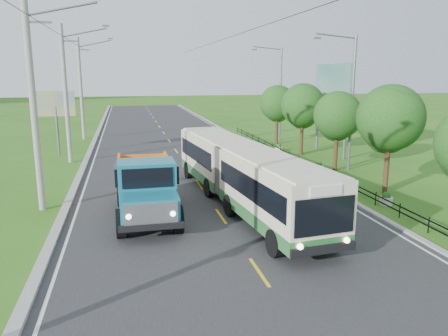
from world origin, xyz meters
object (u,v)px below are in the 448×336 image
object	(u,v)px
streetlight_mid	(350,98)
billboard_left	(56,108)
dump_truck	(146,184)
pole_near	(34,105)
tree_fourth	(337,118)
planter_mid	(319,167)
pole_mid	(66,94)
planter_near	(386,199)
planter_far	(279,148)
bus	(242,170)
pole_far	(81,88)
streetlight_far	(279,91)
tree_back	(277,105)
tree_third	(390,121)
tree_fifth	(303,107)
billboard_right	(332,89)

from	to	relation	value
streetlight_mid	billboard_left	bearing A→B (deg)	153.60
dump_truck	pole_near	bearing A→B (deg)	154.23
tree_fourth	planter_mid	xyz separation A→B (m)	(-1.26, -0.14, -3.30)
pole_mid	planter_near	size ratio (longest dim) A/B	14.93
planter_far	bus	bearing A→B (deg)	-116.46
pole_far	dump_truck	distance (m)	27.03
dump_truck	streetlight_far	bearing A→B (deg)	56.62
tree_back	dump_truck	bearing A→B (deg)	-124.13
pole_near	tree_back	size ratio (longest dim) A/B	1.82
streetlight_far	dump_truck	bearing A→B (deg)	-123.25
pole_mid	streetlight_mid	xyz separation A→B (m)	(18.90, -7.00, -0.19)
pole_near	bus	xyz separation A→B (m)	(9.67, -1.46, -3.29)
pole_far	bus	bearing A→B (deg)	-69.21
pole_near	tree_fourth	xyz separation A→B (m)	(18.12, 5.14, -1.51)
tree_fourth	planter_far	size ratio (longest dim) A/B	8.06
streetlight_mid	pole_mid	bearing A→B (deg)	159.68
pole_mid	tree_fourth	world-z (taller)	pole_mid
tree_fourth	tree_back	xyz separation A→B (m)	(0.00, 12.00, 0.07)
tree_third	tree_fourth	distance (m)	6.01
tree_fifth	billboard_right	distance (m)	2.87
tree_third	tree_back	xyz separation A→B (m)	(-0.00, 18.00, -0.33)
pole_far	dump_truck	xyz separation A→B (m)	(4.90, -26.35, -3.48)
tree_third	billboard_right	distance (m)	12.18
planter_near	planter_mid	distance (m)	8.00
streetlight_far	planter_far	distance (m)	7.84
tree_fifth	planter_far	xyz separation A→B (m)	(-1.26, 1.86, -3.57)
pole_mid	tree_fifth	world-z (taller)	pole_mid
tree_back	billboard_right	distance (m)	6.82
pole_near	pole_far	distance (m)	24.00
pole_mid	tree_back	distance (m)	18.89
pole_near	bus	world-z (taller)	pole_near
streetlight_mid	billboard_right	distance (m)	6.24
streetlight_mid	planter_mid	size ratio (longest dim) A/B	13.54
tree_third	tree_fifth	size ratio (longest dim) A/B	1.03
tree_back	streetlight_mid	distance (m)	12.23
tree_fourth	dump_truck	size ratio (longest dim) A/B	0.79
streetlight_mid	bus	distance (m)	11.69
tree_third	billboard_left	bearing A→B (deg)	140.67
billboard_left	pole_mid	bearing A→B (deg)	-67.58
pole_mid	pole_far	distance (m)	12.00
tree_fifth	tree_back	bearing A→B (deg)	90.00
planter_mid	billboard_left	world-z (taller)	billboard_left
pole_near	streetlight_far	xyz separation A→B (m)	(18.90, 19.00, -0.19)
bus	tree_third	bearing A→B (deg)	-1.84
planter_near	planter_far	bearing A→B (deg)	90.00
pole_near	billboard_right	world-z (taller)	pole_near
planter_far	tree_fourth	bearing A→B (deg)	-80.92
planter_far	pole_far	bearing A→B (deg)	146.88
tree_back	streetlight_mid	xyz separation A→B (m)	(0.79, -12.14, 1.25)
pole_mid	tree_fifth	distance (m)	18.18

